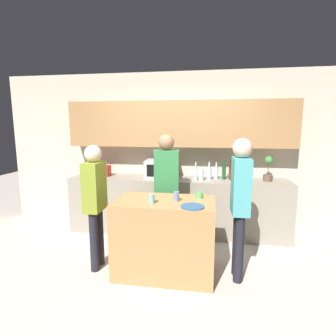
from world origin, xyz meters
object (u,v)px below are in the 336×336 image
(bottle_7, at_px, (245,172))
(cup_2, at_px, (152,199))
(person_left, at_px, (95,197))
(person_right, at_px, (166,182))
(bottle_2, at_px, (209,173))
(bottle_1, at_px, (201,175))
(bottle_4, at_px, (224,172))
(bottle_0, at_px, (196,173))
(bottle_5, at_px, (231,172))
(plate_on_island, at_px, (193,206))
(person_center, at_px, (240,197))
(potted_plant, at_px, (268,169))
(microwave, at_px, (162,169))
(bottle_3, at_px, (216,173))
(cup_0, at_px, (176,196))
(bottle_6, at_px, (238,173))
(cup_1, at_px, (199,195))
(toaster, at_px, (102,171))

(bottle_7, relative_size, cup_2, 2.94)
(person_left, distance_m, person_right, 1.01)
(bottle_2, bearing_deg, bottle_1, -155.03)
(bottle_4, bearing_deg, bottle_0, -163.53)
(person_right, bearing_deg, bottle_5, -151.20)
(bottle_2, bearing_deg, plate_on_island, -96.57)
(bottle_4, bearing_deg, cup_2, -121.29)
(bottle_2, xyz_separation_m, person_center, (0.36, -1.21, -0.05))
(potted_plant, relative_size, bottle_2, 1.37)
(microwave, bearing_deg, bottle_4, 1.89)
(microwave, bearing_deg, plate_on_island, -67.34)
(bottle_5, xyz_separation_m, person_right, (-0.94, -0.69, -0.05))
(cup_2, height_order, person_right, person_right)
(bottle_3, bearing_deg, cup_2, -117.45)
(microwave, distance_m, person_center, 1.70)
(cup_0, bearing_deg, person_center, 2.26)
(bottle_4, height_order, person_right, person_right)
(bottle_7, relative_size, cup_0, 2.76)
(bottle_1, bearing_deg, bottle_6, 17.48)
(bottle_4, xyz_separation_m, bottle_5, (0.11, -0.02, -0.01))
(person_left, xyz_separation_m, person_right, (0.79, 0.62, 0.08))
(microwave, height_order, cup_1, microwave)
(plate_on_island, bearing_deg, bottle_6, 68.22)
(bottle_0, bearing_deg, toaster, 176.42)
(bottle_4, height_order, plate_on_island, bottle_4)
(potted_plant, relative_size, person_right, 0.23)
(bottle_3, xyz_separation_m, bottle_7, (0.46, 0.07, 0.02))
(cup_1, bearing_deg, potted_plant, 47.48)
(microwave, distance_m, bottle_5, 1.14)
(bottle_5, height_order, cup_1, bottle_5)
(bottle_7, distance_m, cup_0, 1.68)
(bottle_3, bearing_deg, cup_1, -100.90)
(toaster, height_order, bottle_6, bottle_6)
(bottle_3, height_order, person_right, person_right)
(bottle_0, xyz_separation_m, person_right, (-0.38, -0.58, -0.04))
(person_left, relative_size, person_center, 0.94)
(bottle_6, distance_m, cup_0, 1.60)
(person_left, bearing_deg, bottle_1, 132.28)
(bottle_3, distance_m, person_left, 2.01)
(potted_plant, relative_size, bottle_6, 1.45)
(bottle_0, bearing_deg, potted_plant, 5.13)
(toaster, relative_size, bottle_3, 0.95)
(bottle_4, relative_size, cup_2, 3.05)
(cup_1, bearing_deg, person_right, 137.69)
(bottle_7, xyz_separation_m, person_center, (-0.21, -1.36, -0.06))
(person_right, bearing_deg, bottle_3, -142.02)
(bottle_0, height_order, bottle_3, bottle_0)
(toaster, bearing_deg, person_right, -28.64)
(potted_plant, relative_size, bottle_4, 1.21)
(bottle_2, bearing_deg, person_center, -73.44)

